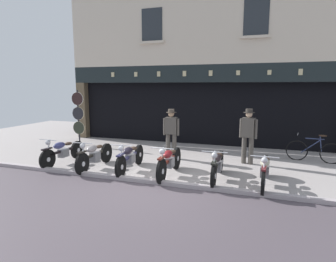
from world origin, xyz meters
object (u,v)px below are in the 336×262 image
Objects in this scene: motorcycle_center at (169,161)px; advert_board_near at (235,105)px; motorcycle_center_right at (217,164)px; salesman_left at (171,131)px; motorcycle_center_left at (130,157)px; leaning_bicycle at (314,151)px; motorcycle_far_left at (63,151)px; motorcycle_right at (265,169)px; tyre_sign_pole at (78,114)px; motorcycle_left at (95,155)px; shopkeeper_center at (248,133)px; advert_board_far at (259,104)px.

motorcycle_center is 4.95m from advert_board_near.
salesman_left reaches higher than motorcycle_center_right.
leaning_bicycle is (5.23, 2.82, -0.05)m from motorcycle_center_left.
motorcycle_center is (3.59, -0.09, 0.02)m from motorcycle_far_left.
salesman_left is at bearing -28.73° from motorcycle_right.
salesman_left is 0.74× the size of tyre_sign_pole.
motorcycle_center_left is (1.12, 0.11, -0.00)m from motorcycle_left.
motorcycle_center_left is 3.75m from shopkeeper_center.
motorcycle_center_right is at bearing -23.48° from tyre_sign_pole.
advert_board_far is (5.79, 4.52, 1.34)m from motorcycle_far_left.
motorcycle_center_right is (4.89, 0.00, 0.01)m from motorcycle_far_left.
advert_board_near is at bearing -72.96° from motorcycle_right.
advert_board_near is at bearing -106.26° from motorcycle_center.
motorcycle_left is at bearing -128.20° from advert_board_near.
leaning_bicycle reaches higher than motorcycle_right.
motorcycle_center_right is 1.15× the size of shopkeeper_center.
shopkeeper_center is 2.33m from leaning_bicycle.
advert_board_near reaches higher than motorcycle_center.
salesman_left is 1.00× the size of leaning_bicycle.
motorcycle_center is 1.00× the size of motorcycle_right.
salesman_left is (-0.56, 1.88, 0.51)m from motorcycle_center.
motorcycle_far_left is at bearing -137.23° from advert_board_near.
leaning_bicycle is (1.80, -1.70, -1.38)m from advert_board_far.
advert_board_near is (6.23, 1.80, 0.40)m from tyre_sign_pole.
leaning_bicycle reaches higher than motorcycle_left.
advert_board_near reaches higher than motorcycle_left.
shopkeeper_center is (5.55, 1.90, 0.56)m from motorcycle_far_left.
tyre_sign_pole is (-6.24, 2.71, 0.88)m from motorcycle_center_right.
tyre_sign_pole is at bearing -30.25° from motorcycle_center.
motorcycle_center_left is 5.95m from leaning_bicycle.
motorcycle_center_left reaches higher than motorcycle_center_right.
motorcycle_right is at bearing -178.39° from motorcycle_far_left.
tyre_sign_pole is at bearing -24.64° from motorcycle_center_right.
motorcycle_center is 1.89× the size of advert_board_near.
leaning_bicycle is (2.70, 2.82, -0.05)m from motorcycle_center_right.
advert_board_far is at bearing -116.11° from motorcycle_center.
motorcycle_far_left is 0.86× the size of tyre_sign_pole.
motorcycle_far_left is 4.89m from motorcycle_center_right.
shopkeeper_center reaches higher than motorcycle_center_right.
salesman_left reaches higher than motorcycle_far_left.
advert_board_far is (7.14, 1.80, 0.45)m from tyre_sign_pole.
motorcycle_far_left is 6.07m from motorcycle_right.
tyre_sign_pole is (-2.59, 2.82, 0.88)m from motorcycle_left.
tyre_sign_pole is at bearing -61.56° from motorcycle_far_left.
tyre_sign_pole reaches higher than motorcycle_far_left.
motorcycle_center_left is 1.98m from salesman_left.
motorcycle_center reaches higher than leaning_bicycle.
tyre_sign_pole is 1.36× the size of leaning_bicycle.
advert_board_far is at bearing 55.07° from leaning_bicycle.
advert_board_far is (2.20, 4.61, 1.32)m from motorcycle_center.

